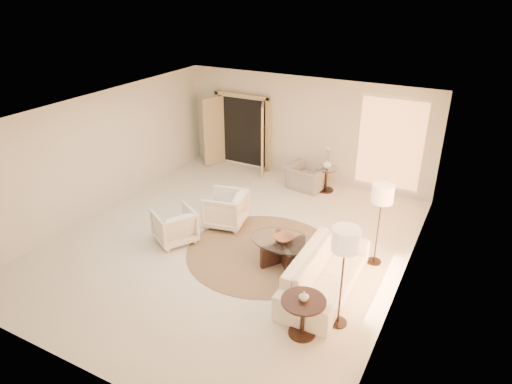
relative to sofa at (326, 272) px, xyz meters
The scene contains 18 objects.
room 2.62m from the sofa, 165.63° to the left, with size 7.04×8.04×2.83m.
windows_right 1.65m from the sofa, 31.91° to the left, with size 0.10×6.40×2.40m, color #FFAA66, non-canonical shape.
window_back_corner 4.65m from the sofa, 90.38° to the left, with size 1.70×0.10×2.40m, color #FFAA66, non-canonical shape.
curtains_right 2.14m from the sofa, 56.19° to the left, with size 0.06×5.20×2.60m, color tan, non-canonical shape.
french_doors 6.16m from the sofa, 133.77° to the left, with size 1.95×0.66×2.16m.
area_rug 1.69m from the sofa, 160.42° to the left, with size 3.09×3.09×0.01m, color #4A3522.
sofa is the anchor object (origin of this frame).
armchair_left 3.07m from the sofa, 157.10° to the left, with size 0.85×0.80×0.88m, color white.
armchair_right 3.40m from the sofa, behind, with size 0.78×0.73×0.81m, color white.
accent_chair 4.35m from the sofa, 116.75° to the left, with size 0.96×0.62×0.84m, color gray.
coffee_table 1.13m from the sofa, 156.83° to the left, with size 1.40×1.40×0.49m.
end_table 1.26m from the sofa, 86.08° to the right, with size 0.70×0.70×0.66m.
side_table 4.25m from the sofa, 109.84° to the left, with size 0.56×0.56×0.65m.
floor_lamp_near 1.76m from the sofa, 65.89° to the left, with size 0.41×0.41×1.68m.
floor_lamp_far 1.47m from the sofa, 56.04° to the right, with size 0.43×0.43×1.77m.
bowl 1.14m from the sofa, 156.83° to the left, with size 0.38×0.38×0.09m, color brown.
end_vase 1.31m from the sofa, 86.08° to the right, with size 0.16×0.16×0.16m, color white.
side_vase 4.27m from the sofa, 109.84° to the left, with size 0.22×0.22×0.23m, color white.
Camera 1 is at (4.38, -7.12, 5.12)m, focal length 32.00 mm.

